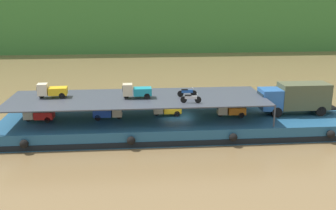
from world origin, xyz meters
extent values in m
plane|color=brown|center=(0.00, 0.00, 0.00)|extent=(400.00, 400.00, 0.00)
cube|color=navy|center=(0.00, 0.00, 0.75)|extent=(33.62, 8.58, 1.50)
cube|color=black|center=(0.00, -4.31, 0.35)|extent=(32.95, 0.06, 0.50)
sphere|color=black|center=(-13.45, -4.51, 0.85)|extent=(0.74, 0.74, 0.74)
sphere|color=black|center=(-4.48, -4.51, 0.85)|extent=(0.74, 0.74, 0.74)
sphere|color=black|center=(4.48, -4.51, 0.85)|extent=(0.74, 0.74, 0.74)
sphere|color=black|center=(13.45, -4.51, 0.85)|extent=(0.74, 0.74, 0.74)
cube|color=#285BA3|center=(9.21, -0.06, 3.10)|extent=(2.01, 2.19, 2.00)
cube|color=#192833|center=(8.18, -0.06, 3.45)|extent=(0.07, 1.84, 0.60)
cube|color=#474C33|center=(12.61, -0.05, 3.35)|extent=(4.81, 2.31, 2.50)
cube|color=black|center=(12.61, -0.05, 2.05)|extent=(6.80, 1.40, 0.20)
cylinder|color=black|center=(9.61, 0.95, 2.00)|extent=(1.00, 0.28, 1.00)
cylinder|color=black|center=(9.61, -1.07, 2.00)|extent=(1.00, 0.28, 1.00)
cylinder|color=black|center=(14.05, 0.97, 2.00)|extent=(1.00, 0.28, 1.00)
cylinder|color=black|center=(14.05, -1.05, 2.00)|extent=(1.00, 0.28, 1.00)
cylinder|color=#383D47|center=(8.33, 3.81, 2.50)|extent=(0.16, 0.16, 2.00)
cylinder|color=#383D47|center=(8.33, -3.81, 2.50)|extent=(0.16, 0.16, 2.00)
cylinder|color=#383D47|center=(-15.93, 3.81, 2.50)|extent=(0.16, 0.16, 2.00)
cube|color=#383D47|center=(-3.80, 0.00, 3.45)|extent=(24.42, 7.78, 0.10)
cube|color=red|center=(-12.55, -0.35, 2.13)|extent=(1.76, 1.28, 0.70)
cube|color=#C6B793|center=(-13.95, -0.28, 2.33)|extent=(0.95, 1.04, 1.10)
cube|color=#19232D|center=(-14.42, -0.26, 2.44)|extent=(0.08, 0.85, 0.38)
cylinder|color=black|center=(-14.10, -0.28, 1.78)|extent=(0.57, 0.17, 0.56)
cylinder|color=black|center=(-12.13, 0.16, 1.78)|extent=(0.57, 0.17, 0.56)
cylinder|color=black|center=(-12.18, -0.90, 1.78)|extent=(0.57, 0.17, 0.56)
cube|color=#1E47B7|center=(-7.18, -0.13, 2.13)|extent=(1.75, 1.27, 0.70)
cube|color=beige|center=(-5.78, -0.18, 2.33)|extent=(0.94, 1.04, 1.10)
cube|color=#19232D|center=(-5.31, -0.20, 2.44)|extent=(0.07, 0.85, 0.38)
cylinder|color=black|center=(-5.63, -0.19, 1.78)|extent=(0.57, 0.16, 0.56)
cylinder|color=black|center=(-7.60, -0.64, 1.78)|extent=(0.57, 0.16, 0.56)
cylinder|color=black|center=(-7.56, 0.42, 1.78)|extent=(0.57, 0.16, 0.56)
cube|color=gold|center=(-0.42, 0.53, 2.13)|extent=(1.73, 1.24, 0.70)
cube|color=#C6B793|center=(-1.82, 0.50, 2.33)|extent=(0.92, 1.02, 1.10)
cube|color=#19232D|center=(-2.29, 0.49, 2.44)|extent=(0.06, 0.85, 0.38)
cylinder|color=black|center=(-1.97, 0.50, 1.78)|extent=(0.56, 0.15, 0.56)
cylinder|color=black|center=(-0.04, 1.07, 1.78)|extent=(0.56, 0.15, 0.56)
cylinder|color=black|center=(-0.01, 0.01, 1.78)|extent=(0.56, 0.15, 0.56)
cube|color=orange|center=(5.77, -0.42, 2.13)|extent=(1.75, 1.27, 0.70)
cube|color=#C6B793|center=(4.37, -0.36, 2.33)|extent=(0.94, 1.04, 1.10)
cube|color=#19232D|center=(3.90, -0.34, 2.44)|extent=(0.08, 0.85, 0.38)
cylinder|color=black|center=(4.22, -0.35, 1.78)|extent=(0.57, 0.16, 0.56)
cylinder|color=black|center=(6.19, 0.09, 1.78)|extent=(0.57, 0.16, 0.56)
cylinder|color=black|center=(6.14, -0.96, 1.78)|extent=(0.57, 0.16, 0.56)
cube|color=gold|center=(-11.37, 0.79, 4.13)|extent=(1.76, 1.29, 0.70)
cube|color=beige|center=(-12.77, 0.71, 4.33)|extent=(0.95, 1.05, 1.10)
cube|color=#19232D|center=(-13.24, 0.68, 4.44)|extent=(0.09, 0.85, 0.38)
cylinder|color=black|center=(-12.92, 0.70, 3.78)|extent=(0.57, 0.17, 0.56)
cylinder|color=black|center=(-11.00, 1.34, 3.78)|extent=(0.57, 0.17, 0.56)
cylinder|color=black|center=(-10.94, 0.28, 3.78)|extent=(0.57, 0.17, 0.56)
cube|color=teal|center=(-3.34, -0.10, 4.13)|extent=(1.72, 1.23, 0.70)
cube|color=#C6B793|center=(-4.74, -0.13, 4.33)|extent=(0.92, 1.02, 1.10)
cube|color=#19232D|center=(-5.21, -0.14, 4.44)|extent=(0.05, 0.85, 0.38)
cylinder|color=black|center=(-4.89, -0.13, 3.78)|extent=(0.56, 0.15, 0.56)
cylinder|color=black|center=(-2.95, 0.43, 3.78)|extent=(0.56, 0.15, 0.56)
cylinder|color=black|center=(-2.93, -0.63, 3.78)|extent=(0.56, 0.15, 0.56)
cylinder|color=black|center=(1.62, -2.42, 3.80)|extent=(0.61, 0.18, 0.60)
cylinder|color=black|center=(0.34, -2.25, 3.80)|extent=(0.61, 0.18, 0.60)
cube|color=#B7B7BC|center=(0.98, -2.33, 4.02)|extent=(1.12, 0.35, 0.28)
cube|color=black|center=(0.73, -2.30, 4.20)|extent=(0.62, 0.28, 0.12)
cylinder|color=#B2B2B7|center=(1.52, -2.41, 4.35)|extent=(0.12, 0.55, 0.04)
cylinder|color=black|center=(1.61, 0.01, 3.80)|extent=(0.60, 0.11, 0.60)
cylinder|color=black|center=(0.31, -0.01, 3.80)|extent=(0.60, 0.11, 0.60)
cube|color=#1E4C99|center=(0.96, 0.00, 4.02)|extent=(1.10, 0.22, 0.28)
cube|color=black|center=(0.71, -0.01, 4.20)|extent=(0.60, 0.21, 0.12)
cylinder|color=#B2B2B7|center=(1.51, 0.01, 4.35)|extent=(0.05, 0.55, 0.04)
camera|label=1|loc=(-4.08, -35.87, 12.65)|focal=41.33mm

